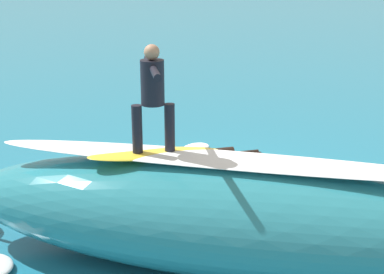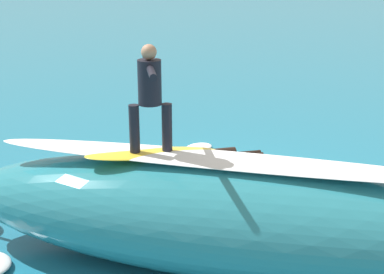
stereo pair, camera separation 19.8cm
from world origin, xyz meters
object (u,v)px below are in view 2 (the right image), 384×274
Objects in this scene: surfboard_riding at (151,154)px; surfer_riding at (150,90)px; surfer_paddling at (224,154)px; surfboard_paddling at (219,162)px.

surfer_riding is at bearing -98.46° from surfboard_riding.
surfboard_riding reaches higher than surfer_paddling.
surfboard_paddling is at bearing -114.67° from surfer_riding.
surfboard_riding is 1.24× the size of surfer_riding.
surfer_paddling reaches higher than surfboard_paddling.
surfer_riding is at bearing 59.15° from surfboard_paddling.
surfer_riding is 1.02× the size of surfer_paddling.
surfboard_riding is 0.97m from surfer_riding.
surfer_riding reaches higher than surfer_paddling.
surfboard_paddling is (-0.68, -4.27, -2.68)m from surfer_riding.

